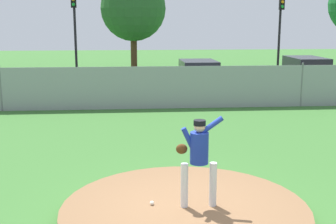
{
  "coord_description": "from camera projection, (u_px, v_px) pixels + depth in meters",
  "views": [
    {
      "loc": [
        -0.89,
        -7.33,
        3.44
      ],
      "look_at": [
        -0.03,
        3.33,
        1.23
      ],
      "focal_mm": 47.51,
      "sensor_mm": 36.0,
      "label": 1
    }
  ],
  "objects": [
    {
      "name": "ground_plane",
      "position": [
        162.0,
        133.0,
        13.77
      ],
      "size": [
        80.0,
        80.0,
        0.0
      ],
      "primitive_type": "plane",
      "color": "#386B2D"
    },
    {
      "name": "asphalt_strip",
      "position": [
        151.0,
        91.0,
        22.07
      ],
      "size": [
        44.0,
        7.0,
        0.01
      ],
      "primitive_type": "cube",
      "color": "#2B2B2D",
      "rests_on": "ground_plane"
    },
    {
      "name": "pitchers_mound",
      "position": [
        185.0,
        212.0,
        7.9
      ],
      "size": [
        4.41,
        4.41,
        0.21
      ],
      "primitive_type": "cylinder",
      "color": "brown",
      "rests_on": "ground_plane"
    },
    {
      "name": "pitcher_youth",
      "position": [
        199.0,
        154.0,
        7.69
      ],
      "size": [
        0.82,
        0.32,
        1.64
      ],
      "color": "silver",
      "rests_on": "pitchers_mound"
    },
    {
      "name": "baseball",
      "position": [
        152.0,
        203.0,
        7.93
      ],
      "size": [
        0.07,
        0.07,
        0.07
      ],
      "primitive_type": "sphere",
      "color": "white",
      "rests_on": "pitchers_mound"
    },
    {
      "name": "chainlink_fence",
      "position": [
        155.0,
        88.0,
        17.51
      ],
      "size": [
        29.76,
        0.07,
        1.78
      ],
      "color": "gray",
      "rests_on": "ground_plane"
    },
    {
      "name": "parked_car_champagne",
      "position": [
        305.0,
        74.0,
        22.52
      ],
      "size": [
        1.85,
        4.67,
        1.63
      ],
      "color": "tan",
      "rests_on": "ground_plane"
    },
    {
      "name": "parked_car_silver",
      "position": [
        198.0,
        77.0,
        21.65
      ],
      "size": [
        1.95,
        4.22,
        1.54
      ],
      "color": "#B7BABF",
      "rests_on": "ground_plane"
    },
    {
      "name": "traffic_cone_orange",
      "position": [
        253.0,
        80.0,
        24.07
      ],
      "size": [
        0.4,
        0.4,
        0.55
      ],
      "color": "orange",
      "rests_on": "asphalt_strip"
    },
    {
      "name": "traffic_light_near",
      "position": [
        75.0,
        21.0,
        24.75
      ],
      "size": [
        0.28,
        0.46,
        5.03
      ],
      "color": "black",
      "rests_on": "ground_plane"
    },
    {
      "name": "traffic_light_far",
      "position": [
        280.0,
        22.0,
        26.2
      ],
      "size": [
        0.28,
        0.46,
        4.95
      ],
      "color": "black",
      "rests_on": "ground_plane"
    },
    {
      "name": "tree_slender_far",
      "position": [
        133.0,
        9.0,
        29.83
      ],
      "size": [
        4.38,
        4.38,
        6.43
      ],
      "color": "#4C331E",
      "rests_on": "ground_plane"
    }
  ]
}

